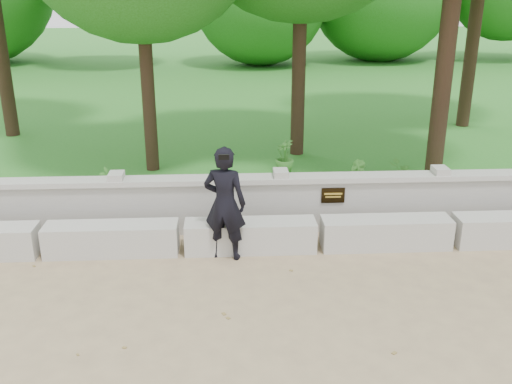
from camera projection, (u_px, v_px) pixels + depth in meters
ground at (344, 318)px, 6.65m from camera, size 80.00×80.00×0.00m
lawn at (263, 94)px, 19.75m from camera, size 40.00×22.00×0.25m
concrete_bench at (318, 234)px, 8.35m from camera, size 11.90×0.45×0.45m
parapet_wall at (312, 202)px, 8.93m from camera, size 12.50×0.35×0.90m
man_main at (225, 203)px, 7.89m from camera, size 0.68×0.62×1.64m
shrub_a at (109, 185)px, 9.39m from camera, size 0.38×0.39×0.62m
shrub_b at (357, 176)px, 9.91m from camera, size 0.33×0.37×0.57m
shrub_c at (405, 180)px, 9.64m from camera, size 0.76×0.76×0.64m
shrub_d at (285, 157)px, 10.90m from camera, size 0.44×0.46×0.66m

